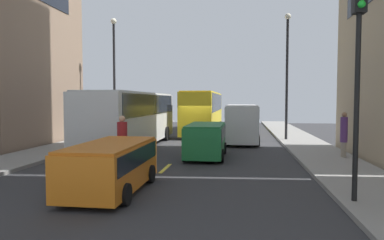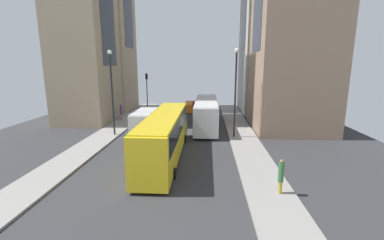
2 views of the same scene
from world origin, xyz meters
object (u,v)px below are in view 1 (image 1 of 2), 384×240
Objects in this scene: car_green_1 at (206,138)px; traffic_light_near_corner at (358,48)px; delivery_van_white at (242,120)px; pedestrian_walking_far at (344,133)px; city_bus_white at (133,115)px; pedestrian_crossing_near at (122,142)px; car_orange_0 at (111,163)px; pedestrian_waiting_curb at (141,115)px; streetcar_yellow at (204,109)px.

car_green_1 is 0.71× the size of traffic_light_near_corner.
delivery_van_white reaches higher than pedestrian_walking_far.
delivery_van_white is 2.77× the size of pedestrian_walking_far.
city_bus_white is 2.05× the size of traffic_light_near_corner.
city_bus_white is 7.68m from pedestrian_crossing_near.
car_orange_0 is 2.97m from pedestrian_crossing_near.
city_bus_white reaches higher than delivery_van_white.
pedestrian_waiting_curb is at bearing 114.68° from car_green_1.
streetcar_yellow reaches higher than delivery_van_white.
city_bus_white is 2.79× the size of car_orange_0.
pedestrian_waiting_curb is (-6.94, 27.09, 0.34)m from car_orange_0.
pedestrian_walking_far is (15.88, -19.94, 0.05)m from pedestrian_waiting_curb.
pedestrian_crossing_near is at bearing -94.30° from streetcar_yellow.
delivery_van_white is 1.43× the size of car_green_1.
pedestrian_walking_far is at bearing 1.14° from car_green_1.
car_orange_0 is (-0.72, -21.01, -1.21)m from streetcar_yellow.
traffic_light_near_corner reaches higher than pedestrian_crossing_near.
streetcar_yellow is 6.46× the size of pedestrian_waiting_curb.
city_bus_white is 11.92m from pedestrian_walking_far.
city_bus_white reaches higher than car_orange_0.
city_bus_white is 0.91× the size of streetcar_yellow.
pedestrian_crossing_near is 1.05× the size of pedestrian_walking_far.
delivery_van_white is (3.37, -7.36, -0.61)m from streetcar_yellow.
car_orange_0 is at bearing -137.00° from pedestrian_waiting_curb.
city_bus_white is at bearing -58.41° from pedestrian_crossing_near.
delivery_van_white is at bearing 26.94° from city_bus_white.
city_bus_white is 2.89× the size of car_green_1.
pedestrian_crossing_near is at bearing -113.74° from delivery_van_white.
delivery_van_white is 6.89m from car_green_1.
city_bus_white reaches higher than pedestrian_walking_far.
pedestrian_crossing_near reaches higher than pedestrian_waiting_curb.
city_bus_white is 7.46m from delivery_van_white.
car_green_1 is (2.29, 7.02, 0.09)m from car_orange_0.
city_bus_white reaches higher than pedestrian_waiting_curb.
streetcar_yellow is 21.06m from car_orange_0.
delivery_van_white is 17.39m from pedestrian_waiting_curb.
car_green_1 is at bearing 71.96° from car_orange_0.
pedestrian_walking_far reaches higher than car_green_1.
streetcar_yellow is 2.22× the size of delivery_van_white.
pedestrian_crossing_near is 10.49m from pedestrian_walking_far.
delivery_van_white is at bearing -65.39° from streetcar_yellow.
pedestrian_waiting_curb reaches higher than car_green_1.
pedestrian_crossing_near is 0.38× the size of traffic_light_near_corner.
pedestrian_walking_far is at bearing 38.65° from car_orange_0.
traffic_light_near_corner is at bearing 173.33° from pedestrian_crossing_near.
city_bus_white is 5.91m from car_green_1.
delivery_van_white reaches higher than pedestrian_crossing_near.
traffic_light_near_corner is (9.64, -10.82, 2.26)m from city_bus_white.
traffic_light_near_corner is (7.74, -3.43, 3.06)m from pedestrian_crossing_near.
streetcar_yellow reaches higher than pedestrian_crossing_near.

